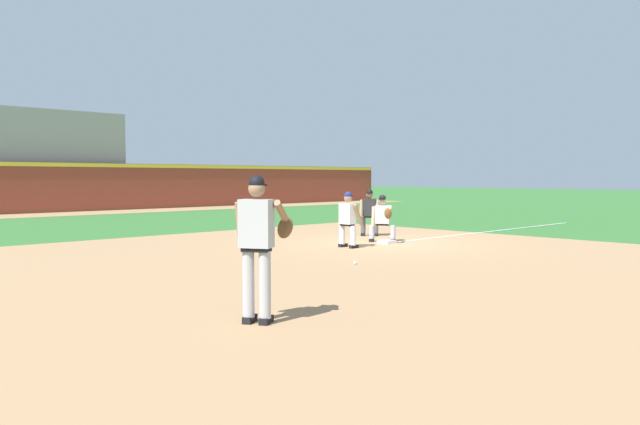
% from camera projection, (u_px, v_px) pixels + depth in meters
% --- Properties ---
extents(ground_plane, '(160.00, 160.00, 0.00)m').
position_uv_depth(ground_plane, '(387.00, 243.00, 17.22)').
color(ground_plane, '#336B2D').
extents(infield_dirt_patch, '(18.00, 18.00, 0.01)m').
position_uv_depth(infield_dirt_patch, '(346.00, 268.00, 12.50)').
color(infield_dirt_patch, '#A87F56').
rests_on(infield_dirt_patch, ground).
extents(warning_track_strip, '(48.00, 3.20, 0.01)m').
position_uv_depth(warning_track_strip, '(83.00, 213.00, 31.61)').
color(warning_track_strip, '#A87F56').
rests_on(warning_track_strip, ground).
extents(foul_line_stripe, '(11.08, 0.10, 0.00)m').
position_uv_depth(foul_line_stripe, '(493.00, 231.00, 21.05)').
color(foul_line_stripe, white).
rests_on(foul_line_stripe, ground).
extents(first_base_bag, '(0.38, 0.38, 0.09)m').
position_uv_depth(first_base_bag, '(387.00, 242.00, 17.22)').
color(first_base_bag, white).
rests_on(first_base_bag, ground).
extents(baseball, '(0.07, 0.07, 0.07)m').
position_uv_depth(baseball, '(355.00, 263.00, 13.07)').
color(baseball, white).
rests_on(baseball, ground).
extents(pitcher, '(0.84, 0.58, 1.86)m').
position_uv_depth(pitcher, '(259.00, 239.00, 7.76)').
color(pitcher, black).
rests_on(pitcher, ground).
extents(first_baseman, '(0.81, 1.03, 1.34)m').
position_uv_depth(first_baseman, '(383.00, 216.00, 17.51)').
color(first_baseman, black).
rests_on(first_baseman, ground).
extents(baserunner, '(0.44, 0.60, 1.46)m').
position_uv_depth(baserunner, '(348.00, 217.00, 16.14)').
color(baserunner, black).
rests_on(baserunner, ground).
extents(umpire, '(0.64, 0.68, 1.46)m').
position_uv_depth(umpire, '(370.00, 211.00, 19.38)').
color(umpire, black).
rests_on(umpire, ground).
extents(outfield_wall, '(48.00, 0.54, 2.60)m').
position_uv_depth(outfield_wall, '(67.00, 185.00, 32.97)').
color(outfield_wall, brown).
rests_on(outfield_wall, ground).
extents(stadium_seating_block, '(7.50, 5.05, 5.45)m').
position_uv_depth(stadium_seating_block, '(43.00, 161.00, 35.29)').
color(stadium_seating_block, gray).
rests_on(stadium_seating_block, ground).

